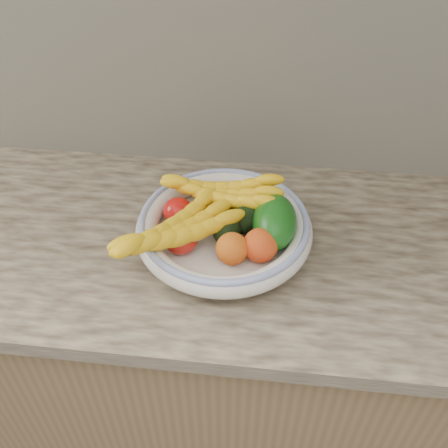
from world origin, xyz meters
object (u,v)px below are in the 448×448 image
fruit_bowl (224,228)px  green_mango (274,222)px  banana_bunch_back (221,195)px  banana_bunch_front (175,234)px

fruit_bowl → green_mango: green_mango is taller
green_mango → banana_bunch_back: size_ratio=0.50×
fruit_bowl → green_mango: bearing=0.1°
fruit_bowl → banana_bunch_back: 0.08m
banana_bunch_back → banana_bunch_front: 0.15m
banana_bunch_front → banana_bunch_back: bearing=13.7°
green_mango → banana_bunch_back: 0.14m
fruit_bowl → banana_bunch_front: bearing=-145.5°
fruit_bowl → banana_bunch_back: (-0.01, 0.07, 0.04)m
green_mango → banana_bunch_back: (-0.12, 0.07, 0.01)m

